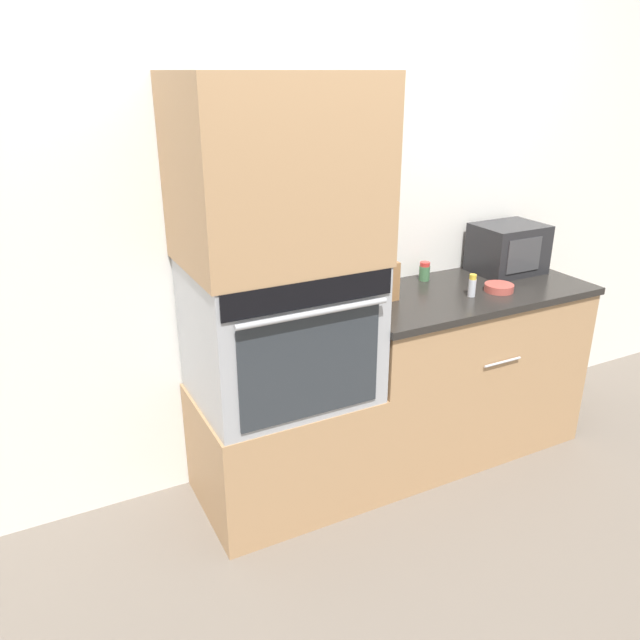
% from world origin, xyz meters
% --- Properties ---
extents(ground_plane, '(12.00, 12.00, 0.00)m').
position_xyz_m(ground_plane, '(0.00, 0.00, 0.00)').
color(ground_plane, '#6B6056').
extents(wall_back, '(8.00, 0.05, 2.50)m').
position_xyz_m(wall_back, '(0.00, 0.63, 1.25)').
color(wall_back, silver).
rests_on(wall_back, ground_plane).
extents(oven_cabinet_base, '(0.78, 0.60, 0.56)m').
position_xyz_m(oven_cabinet_base, '(-0.39, 0.30, 0.28)').
color(oven_cabinet_base, '#A87F56').
rests_on(oven_cabinet_base, ground_plane).
extents(wall_oven, '(0.75, 0.64, 0.62)m').
position_xyz_m(wall_oven, '(-0.39, 0.30, 0.87)').
color(wall_oven, '#9EA0A5').
rests_on(wall_oven, oven_cabinet_base).
extents(oven_cabinet_upper, '(0.78, 0.60, 0.74)m').
position_xyz_m(oven_cabinet_upper, '(-0.39, 0.30, 1.55)').
color(oven_cabinet_upper, '#A87F56').
rests_on(oven_cabinet_upper, wall_oven).
extents(counter_unit, '(1.28, 0.63, 0.90)m').
position_xyz_m(counter_unit, '(0.63, 0.30, 0.45)').
color(counter_unit, '#A87F56').
rests_on(counter_unit, ground_plane).
extents(microwave, '(0.36, 0.29, 0.26)m').
position_xyz_m(microwave, '(1.02, 0.43, 1.03)').
color(microwave, '#232326').
rests_on(microwave, counter_unit).
extents(knife_block, '(0.12, 0.14, 0.23)m').
position_xyz_m(knife_block, '(0.18, 0.38, 0.99)').
color(knife_block, olive).
rests_on(knife_block, counter_unit).
extents(bowl, '(0.14, 0.14, 0.04)m').
position_xyz_m(bowl, '(0.76, 0.20, 0.91)').
color(bowl, '#B24C42').
rests_on(bowl, counter_unit).
extents(condiment_jar_near, '(0.04, 0.04, 0.11)m').
position_xyz_m(condiment_jar_near, '(0.59, 0.20, 0.95)').
color(condiment_jar_near, silver).
rests_on(condiment_jar_near, counter_unit).
extents(condiment_jar_mid, '(0.06, 0.06, 0.10)m').
position_xyz_m(condiment_jar_mid, '(0.53, 0.51, 0.94)').
color(condiment_jar_mid, '#427047').
rests_on(condiment_jar_mid, counter_unit).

